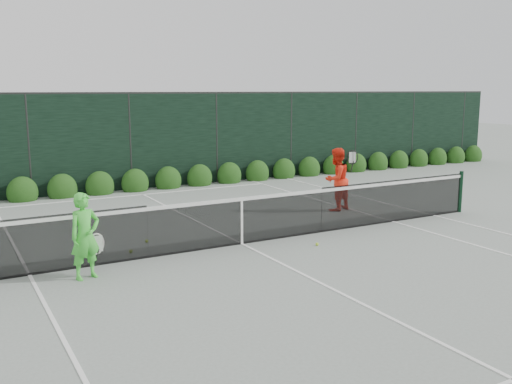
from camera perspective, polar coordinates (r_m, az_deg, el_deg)
ground at (r=11.79m, az=-1.43°, el=-5.23°), size 80.00×80.00×0.00m
tennis_net at (r=11.65m, az=-1.55°, el=-2.72°), size 12.90×0.10×1.07m
player_woman at (r=9.94m, az=-16.72°, el=-4.24°), size 0.66×0.49×1.47m
player_man at (r=15.03m, az=8.04°, el=1.27°), size 0.96×0.82×1.65m
court_lines at (r=11.79m, az=-1.43°, el=-5.20°), size 11.03×23.83×0.01m
windscreen_fence at (r=9.20m, az=6.45°, el=-0.03°), size 32.00×21.07×3.06m
hedge_row at (r=18.23m, az=-12.00°, el=0.84°), size 31.66×0.65×0.94m
tennis_balls at (r=11.62m, az=-5.74°, el=-5.33°), size 3.54×2.00×0.07m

